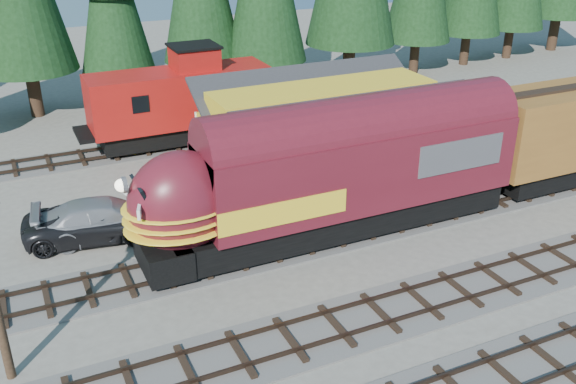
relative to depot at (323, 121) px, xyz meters
name	(u,v)px	position (x,y,z in m)	size (l,w,h in m)	color
ground	(440,264)	(0.00, -10.50, -2.96)	(120.00, 120.00, 0.00)	#6B665B
track_siding	(549,184)	(10.00, -6.50, -2.90)	(68.00, 3.20, 0.33)	#4C4947
track_spur	(110,154)	(-10.00, 7.50, -2.90)	(32.00, 3.20, 0.33)	#4C4947
depot	(323,121)	(0.00, 0.00, 0.00)	(12.80, 7.00, 5.30)	gold
locomotive	(323,181)	(-3.45, -6.50, -0.20)	(17.55, 3.49, 4.77)	black
caboose	(181,101)	(-5.55, 7.50, -0.25)	(10.56, 3.06, 5.49)	black
pickup_truck_a	(92,222)	(-12.54, -2.24, -2.16)	(2.68, 5.81, 1.61)	black
pickup_truck_b	(106,219)	(-11.96, -2.32, -2.08)	(2.46, 6.06, 1.76)	#96989D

